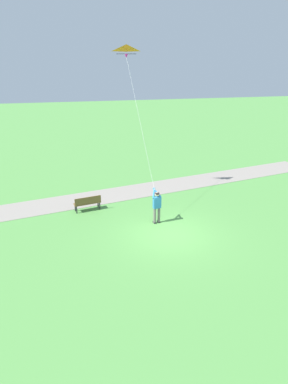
% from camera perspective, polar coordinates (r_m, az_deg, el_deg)
% --- Properties ---
extents(ground_plane, '(120.00, 120.00, 0.00)m').
position_cam_1_polar(ground_plane, '(16.67, 4.41, -7.19)').
color(ground_plane, '#569947').
extents(walkway_path, '(8.31, 31.89, 0.02)m').
position_cam_1_polar(walkway_path, '(21.40, -5.53, -0.53)').
color(walkway_path, gray).
rests_on(walkway_path, ground).
extents(person_kite_flyer, '(0.62, 0.52, 1.83)m').
position_cam_1_polar(person_kite_flyer, '(17.35, 2.19, -2.10)').
color(person_kite_flyer, '#232328').
rests_on(person_kite_flyer, ground).
extents(flying_kite, '(4.34, 1.25, 6.93)m').
position_cam_1_polar(flying_kite, '(19.98, -2.94, 22.46)').
color(flying_kite, orange).
extents(park_bench_near_walkway, '(0.71, 1.56, 0.88)m').
position_cam_1_polar(park_bench_near_walkway, '(19.20, -9.55, -1.75)').
color(park_bench_near_walkway, brown).
rests_on(park_bench_near_walkway, ground).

